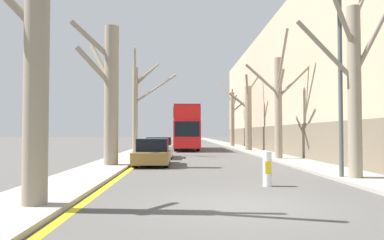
{
  "coord_description": "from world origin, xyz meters",
  "views": [
    {
      "loc": [
        -1.49,
        -8.88,
        1.72
      ],
      "look_at": [
        -0.49,
        23.58,
        2.83
      ],
      "focal_mm": 35.0,
      "sensor_mm": 36.0,
      "label": 1
    }
  ],
  "objects_px": {
    "lamp_post": "(337,64)",
    "street_tree_right_0": "(354,82)",
    "traffic_bollard": "(267,169)",
    "street_tree_left_2": "(137,105)",
    "double_decker_bus": "(186,126)",
    "street_tree_right_2": "(248,115)",
    "street_tree_left_1": "(110,92)",
    "street_tree_right_3": "(232,116)",
    "parked_car_0": "(153,153)",
    "street_tree_right_1": "(279,102)",
    "street_tree_left_0": "(35,71)",
    "parked_car_1": "(159,148)"
  },
  "relations": [
    {
      "from": "lamp_post",
      "to": "street_tree_right_0",
      "type": "bearing_deg",
      "value": -34.62
    },
    {
      "from": "lamp_post",
      "to": "traffic_bollard",
      "type": "bearing_deg",
      "value": -153.5
    },
    {
      "from": "street_tree_left_2",
      "to": "street_tree_right_0",
      "type": "relative_size",
      "value": 0.99
    },
    {
      "from": "double_decker_bus",
      "to": "lamp_post",
      "type": "xyz_separation_m",
      "value": [
        5.18,
        -24.66,
        1.83
      ]
    },
    {
      "from": "street_tree_right_0",
      "to": "street_tree_right_2",
      "type": "distance_m",
      "value": 21.41
    },
    {
      "from": "street_tree_left_1",
      "to": "traffic_bollard",
      "type": "height_order",
      "value": "street_tree_left_1"
    },
    {
      "from": "street_tree_right_3",
      "to": "parked_car_0",
      "type": "height_order",
      "value": "street_tree_right_3"
    },
    {
      "from": "street_tree_right_2",
      "to": "parked_car_0",
      "type": "height_order",
      "value": "street_tree_right_2"
    },
    {
      "from": "street_tree_left_2",
      "to": "street_tree_right_2",
      "type": "xyz_separation_m",
      "value": [
        9.56,
        6.33,
        -0.44
      ]
    },
    {
      "from": "parked_car_0",
      "to": "street_tree_right_3",
      "type": "bearing_deg",
      "value": 72.85
    },
    {
      "from": "street_tree_right_1",
      "to": "street_tree_right_0",
      "type": "bearing_deg",
      "value": -89.93
    },
    {
      "from": "street_tree_right_0",
      "to": "double_decker_bus",
      "type": "distance_m",
      "value": 25.62
    },
    {
      "from": "parked_car_0",
      "to": "lamp_post",
      "type": "xyz_separation_m",
      "value": [
        7.24,
        -6.49,
        3.58
      ]
    },
    {
      "from": "street_tree_left_0",
      "to": "street_tree_right_2",
      "type": "relative_size",
      "value": 0.93
    },
    {
      "from": "double_decker_bus",
      "to": "parked_car_0",
      "type": "relative_size",
      "value": 2.54
    },
    {
      "from": "street_tree_right_1",
      "to": "lamp_post",
      "type": "bearing_deg",
      "value": -92.54
    },
    {
      "from": "street_tree_right_1",
      "to": "lamp_post",
      "type": "distance_m",
      "value": 9.84
    },
    {
      "from": "street_tree_left_0",
      "to": "street_tree_right_2",
      "type": "xyz_separation_m",
      "value": [
        9.57,
        26.11,
        0.24
      ]
    },
    {
      "from": "street_tree_right_2",
      "to": "parked_car_1",
      "type": "distance_m",
      "value": 12.13
    },
    {
      "from": "street_tree_right_0",
      "to": "traffic_bollard",
      "type": "xyz_separation_m",
      "value": [
        -3.41,
        -1.17,
        -2.99
      ]
    },
    {
      "from": "lamp_post",
      "to": "street_tree_left_0",
      "type": "bearing_deg",
      "value": -151.01
    },
    {
      "from": "street_tree_left_1",
      "to": "street_tree_right_1",
      "type": "relative_size",
      "value": 0.92
    },
    {
      "from": "double_decker_bus",
      "to": "parked_car_0",
      "type": "height_order",
      "value": "double_decker_bus"
    },
    {
      "from": "street_tree_left_1",
      "to": "double_decker_bus",
      "type": "bearing_deg",
      "value": 77.81
    },
    {
      "from": "street_tree_right_2",
      "to": "street_tree_left_0",
      "type": "bearing_deg",
      "value": -110.12
    },
    {
      "from": "street_tree_left_0",
      "to": "traffic_bollard",
      "type": "distance_m",
      "value": 7.48
    },
    {
      "from": "double_decker_bus",
      "to": "street_tree_left_2",
      "type": "bearing_deg",
      "value": -111.31
    },
    {
      "from": "street_tree_right_0",
      "to": "lamp_post",
      "type": "bearing_deg",
      "value": 145.38
    },
    {
      "from": "traffic_bollard",
      "to": "street_tree_left_2",
      "type": "bearing_deg",
      "value": 110.48
    },
    {
      "from": "street_tree_left_0",
      "to": "street_tree_left_2",
      "type": "relative_size",
      "value": 0.86
    },
    {
      "from": "street_tree_right_0",
      "to": "street_tree_right_3",
      "type": "xyz_separation_m",
      "value": [
        0.05,
        31.87,
        0.2
      ]
    },
    {
      "from": "street_tree_right_3",
      "to": "double_decker_bus",
      "type": "xyz_separation_m",
      "value": [
        -5.68,
        -6.91,
        -1.32
      ]
    },
    {
      "from": "street_tree_right_0",
      "to": "street_tree_right_1",
      "type": "height_order",
      "value": "street_tree_right_0"
    },
    {
      "from": "street_tree_left_0",
      "to": "parked_car_1",
      "type": "bearing_deg",
      "value": 84.01
    },
    {
      "from": "parked_car_0",
      "to": "parked_car_1",
      "type": "bearing_deg",
      "value": 90.0
    },
    {
      "from": "street_tree_left_2",
      "to": "double_decker_bus",
      "type": "distance_m",
      "value": 10.69
    },
    {
      "from": "street_tree_left_1",
      "to": "street_tree_right_3",
      "type": "height_order",
      "value": "street_tree_right_3"
    },
    {
      "from": "traffic_bollard",
      "to": "parked_car_0",
      "type": "bearing_deg",
      "value": 118.19
    },
    {
      "from": "street_tree_left_1",
      "to": "street_tree_right_3",
      "type": "distance_m",
      "value": 27.95
    },
    {
      "from": "street_tree_right_0",
      "to": "street_tree_left_2",
      "type": "bearing_deg",
      "value": 122.16
    },
    {
      "from": "street_tree_left_2",
      "to": "parked_car_1",
      "type": "relative_size",
      "value": 1.82
    },
    {
      "from": "parked_car_0",
      "to": "lamp_post",
      "type": "bearing_deg",
      "value": -41.9
    },
    {
      "from": "street_tree_right_0",
      "to": "street_tree_right_1",
      "type": "distance_m",
      "value": 10.12
    },
    {
      "from": "street_tree_left_0",
      "to": "street_tree_right_1",
      "type": "xyz_separation_m",
      "value": [
        9.48,
        14.82,
        0.57
      ]
    },
    {
      "from": "parked_car_0",
      "to": "street_tree_right_1",
      "type": "bearing_deg",
      "value": 23.41
    },
    {
      "from": "street_tree_left_0",
      "to": "double_decker_bus",
      "type": "relative_size",
      "value": 0.59
    },
    {
      "from": "street_tree_left_0",
      "to": "street_tree_right_1",
      "type": "height_order",
      "value": "street_tree_right_1"
    },
    {
      "from": "street_tree_right_2",
      "to": "double_decker_bus",
      "type": "bearing_deg",
      "value": 148.07
    },
    {
      "from": "street_tree_left_0",
      "to": "parked_car_1",
      "type": "height_order",
      "value": "street_tree_left_0"
    },
    {
      "from": "street_tree_left_0",
      "to": "street_tree_left_1",
      "type": "bearing_deg",
      "value": 91.65
    }
  ]
}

